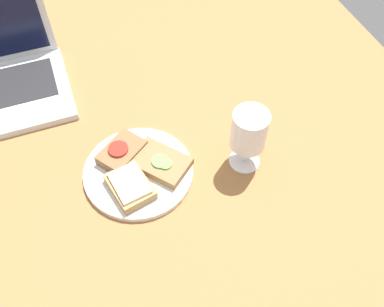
{
  "coord_description": "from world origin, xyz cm",
  "views": [
    {
      "loc": [
        -8.63,
        -55.0,
        77.32
      ],
      "look_at": [
        9.0,
        -7.0,
        8.0
      ],
      "focal_mm": 40.0,
      "sensor_mm": 36.0,
      "label": 1
    }
  ],
  "objects_px": {
    "sandwich_with_cheese": "(130,186)",
    "sandwich_with_tomato": "(122,154)",
    "sandwich_with_cucumber": "(161,162)",
    "plate": "(139,172)",
    "wine_glass": "(249,132)"
  },
  "relations": [
    {
      "from": "plate",
      "to": "sandwich_with_tomato",
      "type": "height_order",
      "value": "sandwich_with_tomato"
    },
    {
      "from": "plate",
      "to": "sandwich_with_cheese",
      "type": "height_order",
      "value": "sandwich_with_cheese"
    },
    {
      "from": "plate",
      "to": "wine_glass",
      "type": "xyz_separation_m",
      "value": [
        0.22,
        -0.05,
        0.09
      ]
    },
    {
      "from": "sandwich_with_cheese",
      "to": "wine_glass",
      "type": "xyz_separation_m",
      "value": [
        0.25,
        -0.01,
        0.07
      ]
    },
    {
      "from": "sandwich_with_cucumber",
      "to": "wine_glass",
      "type": "xyz_separation_m",
      "value": [
        0.17,
        -0.04,
        0.08
      ]
    },
    {
      "from": "sandwich_with_tomato",
      "to": "sandwich_with_cheese",
      "type": "xyz_separation_m",
      "value": [
        -0.01,
        -0.08,
        -0.0
      ]
    },
    {
      "from": "plate",
      "to": "sandwich_with_cucumber",
      "type": "distance_m",
      "value": 0.05
    },
    {
      "from": "sandwich_with_cheese",
      "to": "sandwich_with_tomato",
      "type": "bearing_deg",
      "value": 86.18
    },
    {
      "from": "sandwich_with_tomato",
      "to": "wine_glass",
      "type": "height_order",
      "value": "wine_glass"
    },
    {
      "from": "plate",
      "to": "sandwich_with_cucumber",
      "type": "xyz_separation_m",
      "value": [
        0.05,
        -0.0,
        0.02
      ]
    },
    {
      "from": "sandwich_with_cucumber",
      "to": "sandwich_with_tomato",
      "type": "height_order",
      "value": "sandwich_with_tomato"
    },
    {
      "from": "sandwich_with_tomato",
      "to": "plate",
      "type": "bearing_deg",
      "value": -63.64
    },
    {
      "from": "sandwich_with_cucumber",
      "to": "sandwich_with_tomato",
      "type": "distance_m",
      "value": 0.08
    },
    {
      "from": "sandwich_with_cucumber",
      "to": "sandwich_with_tomato",
      "type": "bearing_deg",
      "value": 145.91
    },
    {
      "from": "sandwich_with_tomato",
      "to": "wine_glass",
      "type": "xyz_separation_m",
      "value": [
        0.24,
        -0.09,
        0.07
      ]
    }
  ]
}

